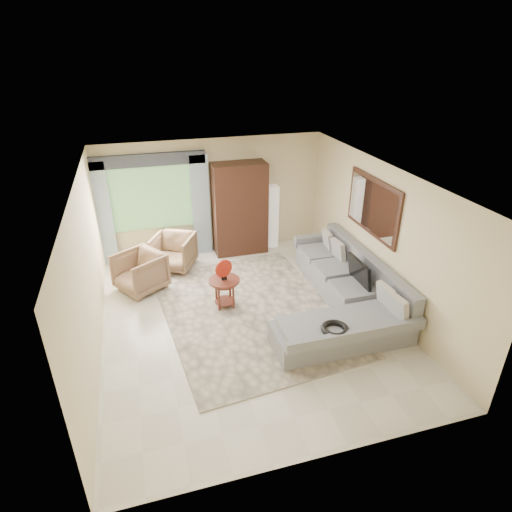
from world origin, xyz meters
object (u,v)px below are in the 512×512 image
object	(u,v)px
sectional_sofa	(344,295)
armchair_right	(174,252)
tv_screen	(359,272)
armchair_left	(140,272)
armoire	(240,209)
floor_lamp	(272,217)
coffee_table	(225,292)
potted_plant	(131,258)

from	to	relation	value
sectional_sofa	armchair_right	world-z (taller)	sectional_sofa
tv_screen	armchair_left	distance (m)	4.20
armchair_right	armoire	xyz separation A→B (m)	(1.59, 0.42, 0.67)
armchair_left	floor_lamp	bearing A→B (deg)	78.46
coffee_table	floor_lamp	xyz separation A→B (m)	(1.66, 2.27, 0.45)
coffee_table	armchair_left	bearing A→B (deg)	144.09
sectional_sofa	tv_screen	xyz separation A→B (m)	(0.27, 0.03, 0.44)
armoire	floor_lamp	world-z (taller)	armoire
potted_plant	sectional_sofa	bearing A→B (deg)	-36.29
potted_plant	armoire	bearing A→B (deg)	3.87
coffee_table	potted_plant	world-z (taller)	coffee_table
tv_screen	potted_plant	bearing A→B (deg)	145.91
armoire	coffee_table	bearing A→B (deg)	-111.19
sectional_sofa	armoire	bearing A→B (deg)	113.06
armchair_right	potted_plant	distance (m)	0.94
armchair_left	tv_screen	bearing A→B (deg)	33.15
armchair_left	armoire	distance (m)	2.68
armchair_right	coffee_table	bearing A→B (deg)	-40.03
armoire	floor_lamp	bearing A→B (deg)	4.29
sectional_sofa	tv_screen	distance (m)	0.51
tv_screen	potted_plant	world-z (taller)	tv_screen
armoire	sectional_sofa	bearing A→B (deg)	-66.94
tv_screen	armoire	world-z (taller)	armoire
potted_plant	floor_lamp	xyz separation A→B (m)	(3.28, 0.23, 0.50)
sectional_sofa	floor_lamp	distance (m)	3.03
coffee_table	floor_lamp	bearing A→B (deg)	53.90
sectional_sofa	tv_screen	size ratio (longest dim) A/B	4.68
coffee_table	armchair_left	xyz separation A→B (m)	(-1.47, 1.06, 0.09)
coffee_table	armchair_right	distance (m)	1.94
armchair_left	potted_plant	xyz separation A→B (m)	(-0.16, 0.98, -0.14)
potted_plant	tv_screen	bearing A→B (deg)	-34.09
potted_plant	armchair_left	bearing A→B (deg)	-80.86
armchair_right	armchair_left	bearing A→B (deg)	-107.35
sectional_sofa	tv_screen	bearing A→B (deg)	7.12
sectional_sofa	floor_lamp	xyz separation A→B (m)	(-0.43, 2.96, 0.47)
tv_screen	floor_lamp	distance (m)	3.01
armchair_right	armoire	world-z (taller)	armoire
armchair_left	armchair_right	size ratio (longest dim) A/B	1.02
tv_screen	coffee_table	size ratio (longest dim) A/B	1.29
armchair_right	armoire	size ratio (longest dim) A/B	0.40
sectional_sofa	armchair_right	bearing A→B (deg)	138.70
tv_screen	armchair_left	world-z (taller)	tv_screen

